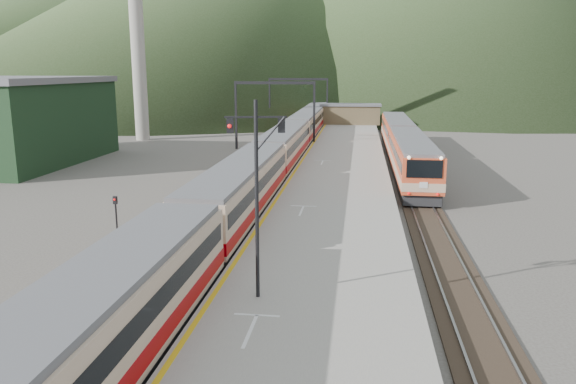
# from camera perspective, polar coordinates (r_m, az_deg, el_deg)

# --- Properties ---
(track_main) EXTENTS (2.60, 200.00, 0.23)m
(track_main) POSITION_cam_1_polar(r_m,az_deg,el_deg) (51.89, -0.72, 2.07)
(track_main) COLOR black
(track_main) RESTS_ON ground
(track_far) EXTENTS (2.60, 200.00, 0.23)m
(track_far) POSITION_cam_1_polar(r_m,az_deg,el_deg) (52.81, -6.10, 2.18)
(track_far) COLOR black
(track_far) RESTS_ON ground
(track_second) EXTENTS (2.60, 200.00, 0.23)m
(track_second) POSITION_cam_1_polar(r_m,az_deg,el_deg) (51.57, 12.04, 1.74)
(track_second) COLOR black
(track_second) RESTS_ON ground
(platform) EXTENTS (8.00, 100.00, 1.00)m
(platform) POSITION_cam_1_polar(r_m,az_deg,el_deg) (49.37, 5.40, 2.00)
(platform) COLOR gray
(platform) RESTS_ON ground
(gantry_near) EXTENTS (9.55, 0.25, 8.00)m
(gantry_near) POSITION_cam_1_polar(r_m,az_deg,el_deg) (66.42, -1.37, 9.12)
(gantry_near) COLOR black
(gantry_near) RESTS_ON ground
(gantry_far) EXTENTS (9.55, 0.25, 8.00)m
(gantry_far) POSITION_cam_1_polar(r_m,az_deg,el_deg) (91.18, 1.04, 9.99)
(gantry_far) COLOR black
(gantry_far) RESTS_ON ground
(warehouse) EXTENTS (14.50, 20.50, 8.60)m
(warehouse) POSITION_cam_1_polar(r_m,az_deg,el_deg) (63.44, -26.55, 6.53)
(warehouse) COLOR black
(warehouse) RESTS_ON ground
(smokestack) EXTENTS (1.80, 1.80, 30.00)m
(smokestack) POSITION_cam_1_polar(r_m,az_deg,el_deg) (78.40, -15.13, 16.09)
(smokestack) COLOR #9E998E
(smokestack) RESTS_ON ground
(station_shed) EXTENTS (9.40, 4.40, 3.10)m
(station_shed) POSITION_cam_1_polar(r_m,az_deg,el_deg) (88.82, 6.37, 7.91)
(station_shed) COLOR brown
(station_shed) RESTS_ON platform
(hill_a) EXTENTS (180.00, 180.00, 60.00)m
(hill_a) POSITION_cam_1_polar(r_m,az_deg,el_deg) (207.06, -6.17, 18.01)
(hill_a) COLOR #314620
(hill_a) RESTS_ON ground
(hill_d) EXTENTS (200.00, 200.00, 55.00)m
(hill_d) POSITION_cam_1_polar(r_m,az_deg,el_deg) (281.57, -20.27, 15.31)
(hill_d) COLOR #314620
(hill_d) RESTS_ON ground
(main_train) EXTENTS (2.94, 100.74, 3.59)m
(main_train) POSITION_cam_1_polar(r_m,az_deg,el_deg) (54.10, -0.34, 4.59)
(main_train) COLOR tan
(main_train) RESTS_ON track_main
(second_train) EXTENTS (2.89, 39.31, 3.52)m
(second_train) POSITION_cam_1_polar(r_m,az_deg,el_deg) (58.01, 11.60, 4.84)
(second_train) COLOR #D44C28
(second_train) RESTS_ON track_second
(signal_mast) EXTENTS (2.18, 0.55, 7.29)m
(signal_mast) POSITION_cam_1_polar(r_m,az_deg,el_deg) (20.11, -3.21, 1.18)
(signal_mast) COLOR black
(signal_mast) RESTS_ON platform
(short_signal_a) EXTENTS (0.23, 0.18, 2.27)m
(short_signal_a) POSITION_cam_1_polar(r_m,az_deg,el_deg) (23.91, -19.73, -7.59)
(short_signal_a) COLOR black
(short_signal_a) RESTS_ON ground
(short_signal_b) EXTENTS (0.23, 0.17, 2.27)m
(short_signal_b) POSITION_cam_1_polar(r_m,az_deg,el_deg) (37.62, -8.82, 0.14)
(short_signal_b) COLOR black
(short_signal_b) RESTS_ON ground
(short_signal_c) EXTENTS (0.22, 0.16, 2.27)m
(short_signal_c) POSITION_cam_1_polar(r_m,az_deg,el_deg) (33.51, -17.09, -1.77)
(short_signal_c) COLOR black
(short_signal_c) RESTS_ON ground
(worker) EXTENTS (0.65, 0.61, 1.50)m
(worker) POSITION_cam_1_polar(r_m,az_deg,el_deg) (20.87, -24.70, -13.09)
(worker) COLOR black
(worker) RESTS_ON ground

